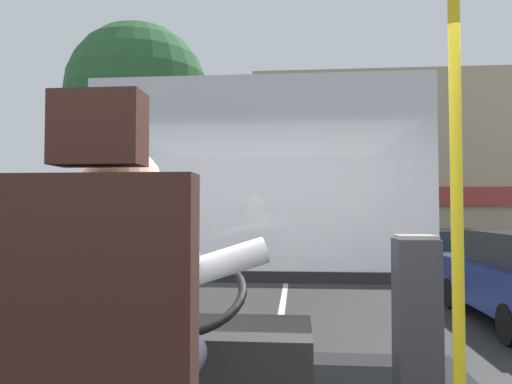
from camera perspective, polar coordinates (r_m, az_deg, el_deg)
The scene contains 10 objects.
ground at distance 10.73m, azimuth 3.39°, elevation -12.02°, with size 18.00×44.00×0.06m.
bus_driver at distance 1.45m, azimuth -15.03°, elevation -13.94°, with size 0.80×0.57×0.75m.
steering_console at distance 2.54m, azimuth -6.64°, elevation -19.47°, with size 1.10×0.97×0.78m.
handrail_pole at distance 1.91m, azimuth 22.72°, elevation -2.52°, with size 0.04×0.04×1.92m.
fare_box at distance 2.63m, azimuth 18.51°, elevation -14.21°, with size 0.21×0.21×0.85m.
windshield_panel at distance 3.40m, azimuth 0.15°, elevation -1.02°, with size 2.50×0.08×1.48m.
street_tree at distance 11.69m, azimuth -13.86°, elevation 11.09°, with size 3.25×3.25×6.13m.
shop_building at distance 18.95m, azimuth 21.19°, elevation 2.24°, with size 13.58×4.83×6.45m.
parked_car_green at distance 13.68m, azimuth 22.11°, elevation -6.78°, with size 1.79×4.32×1.31m.
parked_car_charcoal at distance 19.17m, azimuth 16.30°, elevation -5.45°, with size 1.97×4.20×1.34m.
Camera 1 is at (0.28, -1.77, 1.81)m, focal length 33.75 mm.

